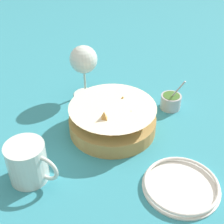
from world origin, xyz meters
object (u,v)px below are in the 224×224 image
food_basket (112,120)px  sauce_cup (171,101)px  side_plate (181,185)px  wine_glass (84,61)px  beer_mug (28,163)px

food_basket → sauce_cup: 0.20m
sauce_cup → side_plate: 0.31m
sauce_cup → wine_glass: size_ratio=0.61×
food_basket → side_plate: size_ratio=1.35×
sauce_cup → beer_mug: size_ratio=0.80×
wine_glass → side_plate: bearing=-32.3°
wine_glass → side_plate: size_ratio=0.96×
food_basket → beer_mug: food_basket is taller
beer_mug → wine_glass: bearing=99.3°
sauce_cup → side_plate: sauce_cup is taller
sauce_cup → wine_glass: bearing=-170.0°
sauce_cup → side_plate: (0.11, -0.29, -0.02)m
sauce_cup → wine_glass: wine_glass is taller
food_basket → wine_glass: 0.22m
food_basket → wine_glass: wine_glass is taller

